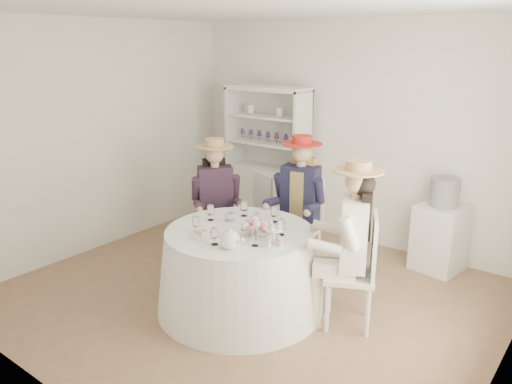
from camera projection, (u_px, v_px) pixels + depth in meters
The scene contains 22 objects.
ground at pixel (250, 295), 4.99m from camera, with size 4.50×4.50×0.00m, color brown.
ceiling at pixel (249, 8), 4.21m from camera, with size 4.50×4.50×0.00m, color white.
wall_back at pixel (350, 134), 6.12m from camera, with size 4.50×4.50×0.00m, color white.
wall_front at pixel (49, 223), 3.08m from camera, with size 4.50×4.50×0.00m, color white.
wall_left at pixel (101, 137), 5.91m from camera, with size 4.50×4.50×0.00m, color white.
tea_table at pixel (240, 269), 4.65m from camera, with size 1.56×1.56×0.78m.
hutch at pixel (268, 179), 6.67m from camera, with size 1.26×0.78×1.89m.
side_table at pixel (440, 238), 5.47m from camera, with size 0.47×0.47×0.74m, color silver.
hatbox at pixel (445, 192), 5.32m from camera, with size 0.31×0.31×0.31m, color black.
guest_left at pixel (216, 196), 5.45m from camera, with size 0.62×0.60×1.44m.
guest_mid at pixel (300, 197), 5.29m from camera, with size 0.56×0.59×1.50m.
guest_right at pixel (351, 236), 4.23m from camera, with size 0.63×0.58×1.50m.
spare_chair at pixel (271, 210), 5.84m from camera, with size 0.53×0.53×1.00m.
teacup_a at pixel (230, 218), 4.76m from camera, with size 0.09×0.09×0.07m, color white.
teacup_b at pixel (257, 217), 4.78m from camera, with size 0.07×0.07×0.06m, color white.
teacup_c at pixel (272, 228), 4.49m from camera, with size 0.08×0.08×0.07m, color white.
flower_bowl at pixel (260, 232), 4.42m from camera, with size 0.21×0.21×0.05m, color white.
flower_arrangement at pixel (256, 226), 4.40m from camera, with size 0.19×0.19×0.07m.
table_teapot at pixel (230, 240), 4.12m from camera, with size 0.23×0.17×0.18m.
sandwich_plate at pixel (206, 233), 4.42m from camera, with size 0.28×0.28×0.06m.
cupcake_stand at pixel (274, 237), 4.19m from camera, with size 0.21×0.21×0.20m.
stemware_set at pixel (239, 222), 4.52m from camera, with size 0.84×0.84×0.15m.
Camera 1 is at (2.78, -3.52, 2.41)m, focal length 35.00 mm.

